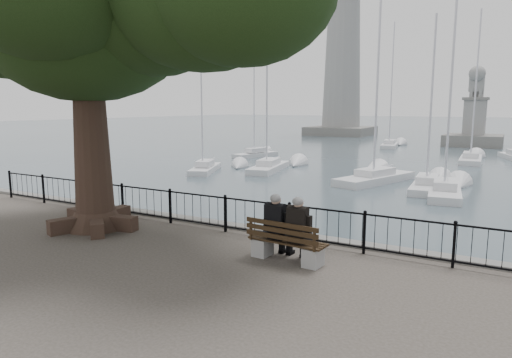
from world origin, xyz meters
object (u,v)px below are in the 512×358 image
Objects in this scene: person_left at (279,228)px; lighthouse at (343,57)px; person_right at (301,232)px; bench at (286,247)px; lion_monument at (474,126)px.

person_left is 64.63m from lighthouse.
lighthouse is (-19.91, 60.83, 10.42)m from person_right.
lion_monument is at bearing 89.52° from bench.
person_right is 64.85m from lighthouse.
lighthouse is at bearing 107.83° from bench.
person_left reaches higher than bench.
lighthouse reaches higher than lion_monument.
lighthouse is at bearing 107.64° from person_left.
lighthouse reaches higher than person_right.
person_right is (0.58, -0.05, 0.00)m from person_left.
lion_monument reaches higher than person_left.
lighthouse is at bearing 108.12° from person_right.
person_right reaches higher than bench.
bench is at bearing -72.17° from lighthouse.
lion_monument is at bearing 89.89° from person_right.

